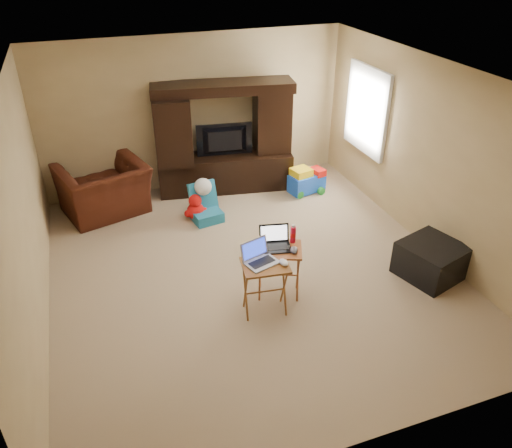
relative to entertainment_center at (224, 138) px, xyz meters
name	(u,v)px	position (x,y,z in m)	size (l,w,h in m)	color
floor	(251,269)	(-0.37, -2.37, -0.91)	(5.50, 5.50, 0.00)	tan
ceiling	(250,77)	(-0.37, -2.37, 1.59)	(5.50, 5.50, 0.00)	silver
wall_back	(196,113)	(-0.37, 0.38, 0.34)	(5.00, 5.00, 0.00)	tan
wall_front	(371,338)	(-0.37, -5.12, 0.34)	(5.00, 5.00, 0.00)	tan
wall_left	(24,219)	(-2.87, -2.37, 0.34)	(5.50, 5.50, 0.00)	tan
wall_right	(428,155)	(2.13, -2.37, 0.34)	(5.50, 5.50, 0.00)	tan
window_pane	(368,110)	(2.11, -0.82, 0.49)	(1.20, 1.20, 0.00)	white
window_frame	(367,110)	(2.09, -0.82, 0.49)	(0.06, 1.14, 1.34)	white
entertainment_center	(224,138)	(0.00, 0.00, 0.00)	(2.22, 0.55, 1.81)	black
television	(225,141)	(0.00, -0.04, -0.04)	(0.92, 0.12, 0.53)	black
recliner	(104,190)	(-2.00, -0.19, -0.51)	(1.23, 1.07, 0.80)	#471B0F
child_rocker	(206,204)	(-0.59, -0.94, -0.62)	(0.43, 0.49, 0.57)	#1A6C91
plush_toy	(196,207)	(-0.73, -0.85, -0.70)	(0.37, 0.31, 0.42)	red
push_toy	(307,180)	(1.24, -0.60, -0.68)	(0.61, 0.43, 0.46)	blue
ottoman	(431,260)	(1.75, -3.26, -0.68)	(0.70, 0.70, 0.45)	black
tray_table_left	(265,288)	(-0.49, -3.22, -0.57)	(0.51, 0.41, 0.67)	brown
tray_table_right	(279,272)	(-0.22, -2.98, -0.57)	(0.51, 0.41, 0.67)	#975124
laptop_left	(262,254)	(-0.52, -3.19, -0.12)	(0.35, 0.29, 0.24)	#A1A1A6
laptop_right	(276,240)	(-0.26, -2.96, -0.12)	(0.35, 0.29, 0.24)	black
mouse_left	(284,262)	(-0.30, -3.29, -0.21)	(0.09, 0.14, 0.06)	silver
mouse_right	(294,250)	(-0.09, -3.10, -0.21)	(0.09, 0.14, 0.06)	#403F44
water_bottle	(293,235)	(-0.02, -2.90, -0.14)	(0.07, 0.07, 0.21)	red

